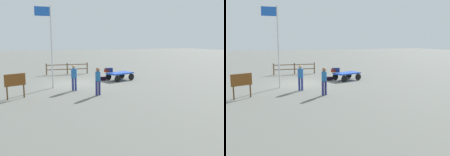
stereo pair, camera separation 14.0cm
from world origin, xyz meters
TOP-DOWN VIEW (x-y plane):
  - ground_plane at (0.00, 0.00)m, footprint 120.00×120.00m
  - luggage_cart at (-3.84, -0.18)m, footprint 2.41×1.84m
  - suitcase_olive at (-2.99, -0.84)m, footprint 0.55×0.45m
  - suitcase_dark at (-3.13, -0.83)m, footprint 0.64×0.39m
  - suitcase_grey at (-2.48, -0.65)m, footprint 0.58×0.45m
  - worker_lead at (-0.27, 4.46)m, footprint 0.37×0.37m
  - worker_trailing at (0.74, 2.53)m, footprint 0.53×0.53m
  - flagpole at (2.03, 1.02)m, footprint 1.09×0.10m
  - signboard at (4.42, 3.49)m, footprint 1.16×0.46m
  - wooden_fence at (-0.54, -5.36)m, footprint 4.08×0.47m

SIDE VIEW (x-z plane):
  - ground_plane at x=0.00m, z-range 0.00..0.00m
  - suitcase_grey at x=-2.48m, z-range 0.00..0.28m
  - luggage_cart at x=-3.84m, z-range 0.16..0.80m
  - wooden_fence at x=-0.54m, z-range 0.09..1.20m
  - suitcase_olive at x=-2.99m, z-range 0.64..0.90m
  - suitcase_dark at x=-3.13m, z-range 0.64..1.00m
  - signboard at x=4.42m, z-range 0.26..1.72m
  - worker_lead at x=-0.27m, z-range 0.14..1.85m
  - worker_trailing at x=0.74m, z-range 0.17..1.90m
  - flagpole at x=2.03m, z-range 0.59..6.26m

